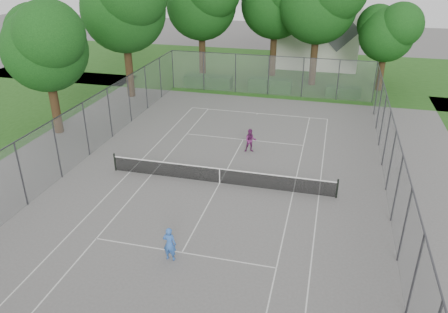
% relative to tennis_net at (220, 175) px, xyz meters
% --- Properties ---
extents(ground, '(120.00, 120.00, 0.00)m').
position_rel_tennis_net_xyz_m(ground, '(0.00, 0.00, -0.51)').
color(ground, '#605D5B').
rests_on(ground, ground).
extents(grass_far, '(60.00, 20.00, 0.00)m').
position_rel_tennis_net_xyz_m(grass_far, '(0.00, 26.00, -0.51)').
color(grass_far, '#214F16').
rests_on(grass_far, ground).
extents(court_markings, '(11.03, 23.83, 0.01)m').
position_rel_tennis_net_xyz_m(court_markings, '(0.00, 0.00, -0.50)').
color(court_markings, silver).
rests_on(court_markings, ground).
extents(tennis_net, '(12.87, 0.10, 1.10)m').
position_rel_tennis_net_xyz_m(tennis_net, '(0.00, 0.00, 0.00)').
color(tennis_net, black).
rests_on(tennis_net, ground).
extents(perimeter_fence, '(18.08, 34.08, 3.52)m').
position_rel_tennis_net_xyz_m(perimeter_fence, '(0.00, 0.00, 1.30)').
color(perimeter_fence, '#38383D').
rests_on(perimeter_fence, ground).
extents(tree_far_right, '(5.51, 5.03, 7.93)m').
position_rel_tennis_net_xyz_m(tree_far_right, '(9.83, 20.95, 4.93)').
color(tree_far_right, '#322112').
rests_on(tree_far_right, ground).
extents(tree_side_back, '(8.04, 7.34, 11.56)m').
position_rel_tennis_net_xyz_m(tree_side_back, '(-11.65, 13.56, 7.43)').
color(tree_side_back, '#322112').
rests_on(tree_side_back, ground).
extents(tree_side_front, '(6.41, 5.86, 9.22)m').
position_rel_tennis_net_xyz_m(tree_side_front, '(-13.03, 4.45, 5.82)').
color(tree_side_front, '#322112').
rests_on(tree_side_front, ground).
extents(hedge_left, '(4.48, 1.34, 1.12)m').
position_rel_tennis_net_xyz_m(hedge_left, '(-5.83, 17.90, 0.05)').
color(hedge_left, '#1A4917').
rests_on(hedge_left, ground).
extents(hedge_mid, '(3.89, 1.11, 1.22)m').
position_rel_tennis_net_xyz_m(hedge_mid, '(0.05, 17.92, 0.10)').
color(hedge_mid, '#1A4917').
rests_on(hedge_mid, ground).
extents(hedge_right, '(3.02, 1.11, 0.91)m').
position_rel_tennis_net_xyz_m(hedge_right, '(6.56, 18.11, -0.06)').
color(hedge_right, '#1A4917').
rests_on(hedge_right, ground).
extents(house, '(8.73, 6.76, 10.86)m').
position_rel_tennis_net_xyz_m(house, '(3.46, 29.54, 3.86)').
color(house, silver).
rests_on(house, ground).
extents(girl_player, '(0.57, 0.38, 1.57)m').
position_rel_tennis_net_xyz_m(girl_player, '(-0.33, -6.92, 0.27)').
color(girl_player, blue).
rests_on(girl_player, ground).
extents(woman_player, '(0.87, 0.75, 1.54)m').
position_rel_tennis_net_xyz_m(woman_player, '(0.84, 4.60, 0.26)').
color(woman_player, '#6E2461').
rests_on(woman_player, ground).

